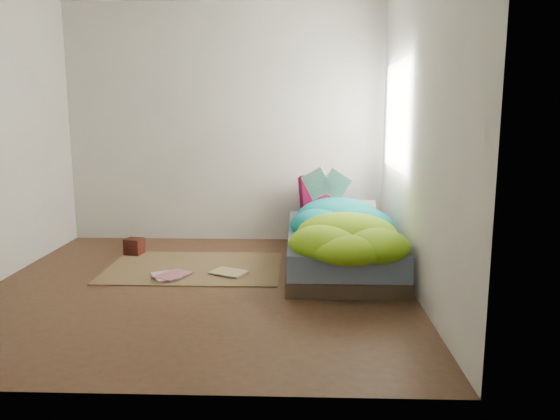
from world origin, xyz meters
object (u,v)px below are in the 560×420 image
at_px(floor_book_a, 154,278).
at_px(wooden_box, 134,246).
at_px(pillow_magenta, 320,195).
at_px(bed, 340,247).
at_px(floor_book_b, 164,274).
at_px(open_book, 326,174).

bearing_deg(floor_book_a, wooden_box, 88.28).
bearing_deg(pillow_magenta, bed, -93.43).
height_order(pillow_magenta, floor_book_a, pillow_magenta).
bearing_deg(bed, wooden_box, 172.30).
distance_m(pillow_magenta, wooden_box, 2.01).
height_order(bed, pillow_magenta, pillow_magenta).
bearing_deg(floor_book_b, open_book, 62.15).
relative_size(open_book, floor_book_a, 1.47).
bearing_deg(wooden_box, bed, -7.70).
xyz_separation_m(pillow_magenta, floor_book_a, (-1.47, -1.33, -0.53)).
xyz_separation_m(floor_book_a, floor_book_b, (0.05, 0.12, 0.00)).
height_order(pillow_magenta, wooden_box, pillow_magenta).
xyz_separation_m(pillow_magenta, wooden_box, (-1.90, -0.50, -0.46)).
relative_size(bed, open_book, 4.71).
relative_size(pillow_magenta, floor_book_b, 1.40).
bearing_deg(pillow_magenta, open_book, -95.13).
bearing_deg(bed, open_book, 103.55).
bearing_deg(pillow_magenta, wooden_box, 178.66).
bearing_deg(floor_book_b, floor_book_a, -83.44).
distance_m(bed, wooden_box, 2.09).
height_order(pillow_magenta, floor_book_b, pillow_magenta).
xyz_separation_m(bed, floor_book_b, (-1.59, -0.44, -0.14)).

